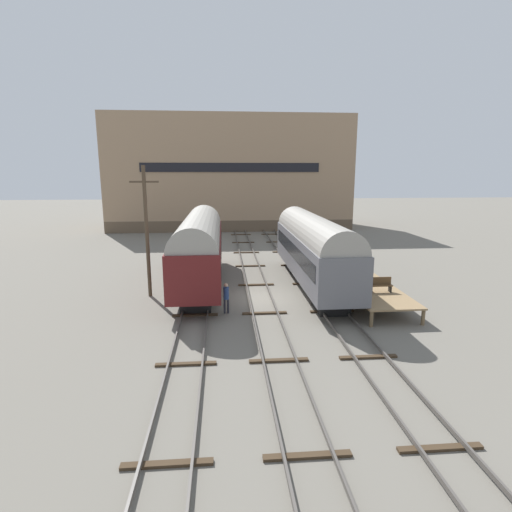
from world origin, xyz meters
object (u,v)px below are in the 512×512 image
train_car_grey (313,247)px  person_worker (226,295)px  train_car_maroon (200,245)px  bench (380,284)px  utility_pole (147,230)px

train_car_grey → person_worker: bearing=-140.5°
train_car_maroon → train_car_grey: bearing=-7.6°
train_car_maroon → bench: train_car_maroon is taller
train_car_grey → utility_pole: 11.44m
train_car_grey → person_worker: 8.27m
train_car_maroon → person_worker: train_car_maroon is taller
train_car_maroon → utility_pole: (-3.23, -2.44, 1.47)m
train_car_maroon → bench: 12.68m
train_car_grey → person_worker: train_car_grey is taller
train_car_grey → utility_pole: utility_pole is taller
bench → utility_pole: size_ratio=0.16×
train_car_maroon → person_worker: bearing=-73.9°
train_car_grey → bench: bearing=-57.2°
train_car_maroon → utility_pole: bearing=-142.9°
person_worker → train_car_maroon: bearing=106.1°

